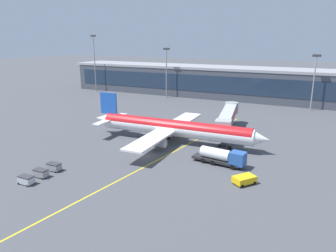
{
  "coord_description": "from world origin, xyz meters",
  "views": [
    {
      "loc": [
        32.69,
        -54.31,
        23.94
      ],
      "look_at": [
        0.6,
        9.44,
        4.5
      ],
      "focal_mm": 33.89,
      "sensor_mm": 36.0,
      "label": 1
    }
  ],
  "objects_px": {
    "baggage_cart_2": "(54,167)",
    "fuel_tanker": "(222,156)",
    "baggage_cart_0": "(26,180)",
    "pushback_tug": "(244,179)",
    "main_airliner": "(173,128)",
    "baggage_cart_1": "(41,173)"
  },
  "relations": [
    {
      "from": "baggage_cart_1",
      "to": "baggage_cart_0",
      "type": "bearing_deg",
      "value": -88.71
    },
    {
      "from": "main_airliner",
      "to": "pushback_tug",
      "type": "height_order",
      "value": "main_airliner"
    },
    {
      "from": "fuel_tanker",
      "to": "baggage_cart_0",
      "type": "relative_size",
      "value": 4.1
    },
    {
      "from": "baggage_cart_2",
      "to": "fuel_tanker",
      "type": "bearing_deg",
      "value": 31.9
    },
    {
      "from": "baggage_cart_0",
      "to": "baggage_cart_1",
      "type": "bearing_deg",
      "value": 91.29
    },
    {
      "from": "fuel_tanker",
      "to": "baggage_cart_2",
      "type": "bearing_deg",
      "value": -148.1
    },
    {
      "from": "fuel_tanker",
      "to": "baggage_cart_2",
      "type": "height_order",
      "value": "fuel_tanker"
    },
    {
      "from": "fuel_tanker",
      "to": "baggage_cart_1",
      "type": "xyz_separation_m",
      "value": [
        -27.43,
        -20.32,
        -0.96
      ]
    },
    {
      "from": "baggage_cart_1",
      "to": "baggage_cart_2",
      "type": "relative_size",
      "value": 1.0
    },
    {
      "from": "baggage_cart_2",
      "to": "pushback_tug",
      "type": "bearing_deg",
      "value": 17.33
    },
    {
      "from": "baggage_cart_1",
      "to": "main_airliner",
      "type": "bearing_deg",
      "value": 66.66
    },
    {
      "from": "fuel_tanker",
      "to": "pushback_tug",
      "type": "relative_size",
      "value": 2.49
    },
    {
      "from": "pushback_tug",
      "to": "baggage_cart_0",
      "type": "relative_size",
      "value": 1.65
    },
    {
      "from": "main_airliner",
      "to": "baggage_cart_2",
      "type": "bearing_deg",
      "value": -116.01
    },
    {
      "from": "main_airliner",
      "to": "fuel_tanker",
      "type": "xyz_separation_m",
      "value": [
        14.97,
        -8.58,
        -1.86
      ]
    },
    {
      "from": "main_airliner",
      "to": "baggage_cart_1",
      "type": "bearing_deg",
      "value": -113.34
    },
    {
      "from": "pushback_tug",
      "to": "baggage_cart_1",
      "type": "bearing_deg",
      "value": -157.78
    },
    {
      "from": "pushback_tug",
      "to": "baggage_cart_1",
      "type": "xyz_separation_m",
      "value": [
        -33.43,
        -13.65,
        -0.07
      ]
    },
    {
      "from": "pushback_tug",
      "to": "baggage_cart_2",
      "type": "height_order",
      "value": "baggage_cart_2"
    },
    {
      "from": "pushback_tug",
      "to": "baggage_cart_0",
      "type": "distance_m",
      "value": 37.37
    },
    {
      "from": "baggage_cart_0",
      "to": "baggage_cart_2",
      "type": "distance_m",
      "value": 6.4
    },
    {
      "from": "main_airliner",
      "to": "baggage_cart_2",
      "type": "relative_size",
      "value": 16.65
    }
  ]
}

